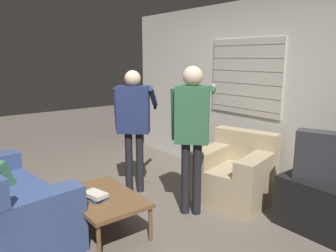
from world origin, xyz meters
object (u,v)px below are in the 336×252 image
Objects in this scene: coffee_table at (103,199)px; book_stack at (96,196)px; armchair_beige at (235,173)px; tv at (334,158)px; soda_can at (74,188)px; couch_blue at (0,205)px; person_left_standing at (134,117)px; person_right_standing at (192,123)px; spare_remote at (84,195)px.

book_stack is (0.04, -0.09, 0.08)m from coffee_table.
book_stack is (-0.26, -1.79, 0.10)m from armchair_beige.
soda_can is (-1.66, -2.04, -0.34)m from tv.
couch_blue is 1.83m from person_left_standing.
person_right_standing reaches higher than couch_blue.
armchair_beige is at bearing 64.03° from couch_blue.
soda_can reaches higher than coffee_table.
coffee_table is at bearing 113.67° from book_stack.
tv is 2.55m from spare_remote.
book_stack is 2.09× the size of soda_can.
tv reaches higher than coffee_table.
spare_remote is at bearing 49.62° from couch_blue.
coffee_table is (0.59, 0.85, 0.03)m from couch_blue.
person_right_standing is at bearing 70.45° from armchair_beige.
spare_remote is at bearing 30.35° from tv.
book_stack reaches higher than coffee_table.
book_stack is at bearing 24.03° from soda_can.
person_left_standing reaches higher than soda_can.
tv is at bearing -8.19° from person_right_standing.
spare_remote is at bearing -106.63° from person_left_standing.
couch_blue is 2.70m from armchair_beige.
tv is 2.84× the size of book_stack.
spare_remote is (0.46, 0.70, 0.08)m from couch_blue.
person_right_standing is 1.44m from soda_can.
spare_remote is at bearing -158.96° from book_stack.
book_stack is 0.18m from spare_remote.
person_right_standing reaches higher than spare_remote.
couch_blue is 0.75m from soda_can.
coffee_table is at bearing -146.04° from person_right_standing.
person_right_standing is (0.24, 1.00, 0.72)m from coffee_table.
person_right_standing is at bearing 69.08° from soda_can.
couch_blue is 1.12× the size of person_left_standing.
armchair_beige is 1.82m from book_stack.
coffee_table is 0.13m from book_stack.
person_right_standing reaches higher than soda_can.
tv is 1.48m from person_right_standing.
tv is (1.44, 1.83, 0.44)m from coffee_table.
book_stack is 0.29m from soda_can.
armchair_beige is at bearing 56.61° from spare_remote.
person_left_standing is at bearing 3.43° from tv.
couch_blue is 3.39m from tv.
book_stack is at bearing 43.69° from couch_blue.
book_stack is at bearing 67.24° from armchair_beige.
couch_blue reaches higher than coffee_table.
person_left_standing reaches higher than coffee_table.
couch_blue is at bearing 56.37° from armchair_beige.
armchair_beige is at bearing -6.59° from person_left_standing.
person_left_standing is at bearing 26.24° from armchair_beige.
couch_blue is 14.45× the size of soda_can.
couch_blue is at bearing -144.07° from spare_remote.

